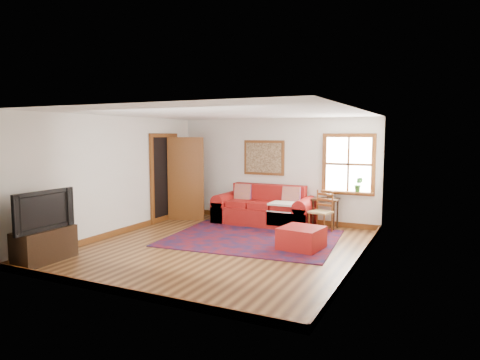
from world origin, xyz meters
The scene contains 13 objects.
ground centered at (0.00, 0.00, 0.00)m, with size 5.50×5.50×0.00m, color #472713.
room_envelope centered at (0.00, 0.02, 1.65)m, with size 5.04×5.54×2.52m.
window centered at (1.78, 2.70, 1.31)m, with size 1.18×0.20×1.38m.
doorway centered at (-2.21, 1.78, 1.07)m, with size 0.89×1.08×2.14m.
framed_artwork centered at (-0.30, 2.71, 1.55)m, with size 1.05×0.07×0.85m.
persian_rug centered at (0.23, 0.87, 0.01)m, with size 3.33×2.66×0.02m, color maroon.
red_leather_sofa centered at (-0.09, 2.30, 0.30)m, with size 2.35×0.97×0.92m.
red_ottoman centered at (1.37, 0.51, 0.21)m, with size 0.72×0.72×0.41m, color maroon.
side_table centered at (1.32, 2.44, 0.57)m, with size 0.57×0.43×0.69m.
ladder_back_chair centered at (1.36, 2.01, 0.49)m, with size 0.51×0.50×0.91m.
media_cabinet centered at (-2.26, -2.08, 0.28)m, with size 0.45×1.01×0.55m, color black.
television centered at (-2.24, -2.16, 0.88)m, with size 1.14×0.15×0.66m, color black.
candle_hurricane centered at (-2.21, -1.69, 0.64)m, with size 0.12×0.12×0.18m.
Camera 1 is at (3.71, -6.95, 2.11)m, focal length 32.00 mm.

